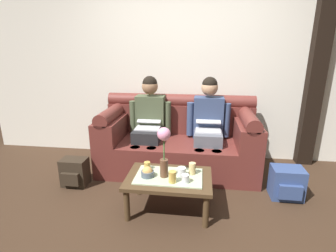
{
  "coord_description": "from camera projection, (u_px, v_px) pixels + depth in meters",
  "views": [
    {
      "loc": [
        0.29,
        -2.03,
        1.56
      ],
      "look_at": [
        -0.09,
        0.8,
        0.69
      ],
      "focal_mm": 27.44,
      "sensor_mm": 36.0,
      "label": 1
    }
  ],
  "objects": [
    {
      "name": "snack_bowl",
      "position": [
        148.0,
        173.0,
        2.48
      ],
      "size": [
        0.13,
        0.13,
        0.1
      ],
      "color": "#4C5666",
      "rests_on": "coffee_table"
    },
    {
      "name": "flower_vase",
      "position": [
        164.0,
        146.0,
        2.4
      ],
      "size": [
        0.13,
        0.13,
        0.5
      ],
      "color": "brown",
      "rests_on": "coffee_table"
    },
    {
      "name": "cup_far_center",
      "position": [
        182.0,
        172.0,
        2.49
      ],
      "size": [
        0.08,
        0.08,
        0.09
      ],
      "primitive_type": "cylinder",
      "color": "silver",
      "rests_on": "coffee_table"
    },
    {
      "name": "cup_far_left",
      "position": [
        172.0,
        177.0,
        2.36
      ],
      "size": [
        0.07,
        0.07,
        0.11
      ],
      "primitive_type": "cylinder",
      "color": "gold",
      "rests_on": "coffee_table"
    },
    {
      "name": "cup_near_right",
      "position": [
        185.0,
        178.0,
        2.37
      ],
      "size": [
        0.07,
        0.07,
        0.08
      ],
      "primitive_type": "cylinder",
      "color": "silver",
      "rests_on": "coffee_table"
    },
    {
      "name": "timber_pillar",
      "position": [
        318.0,
        57.0,
        3.27
      ],
      "size": [
        0.2,
        0.2,
        2.9
      ],
      "primitive_type": "cube",
      "color": "black",
      "rests_on": "ground_plane"
    },
    {
      "name": "person_right",
      "position": [
        208.0,
        122.0,
        3.28
      ],
      "size": [
        0.56,
        0.67,
        1.22
      ],
      "color": "#595B66",
      "rests_on": "ground_plane"
    },
    {
      "name": "backpack_right",
      "position": [
        287.0,
        183.0,
        2.76
      ],
      "size": [
        0.33,
        0.29,
        0.34
      ],
      "color": "#33477A",
      "rests_on": "ground_plane"
    },
    {
      "name": "cup_near_left",
      "position": [
        192.0,
        168.0,
        2.52
      ],
      "size": [
        0.07,
        0.07,
        0.11
      ],
      "primitive_type": "cylinder",
      "color": "#DBB77A",
      "rests_on": "coffee_table"
    },
    {
      "name": "person_left",
      "position": [
        149.0,
        120.0,
        3.38
      ],
      "size": [
        0.56,
        0.67,
        1.22
      ],
      "color": "#232326",
      "rests_on": "ground_plane"
    },
    {
      "name": "coffee_table",
      "position": [
        169.0,
        181.0,
        2.52
      ],
      "size": [
        0.83,
        0.56,
        0.37
      ],
      "color": "#47331E",
      "rests_on": "ground_plane"
    },
    {
      "name": "cup_far_right",
      "position": [
        147.0,
        166.0,
        2.63
      ],
      "size": [
        0.06,
        0.06,
        0.08
      ],
      "primitive_type": "cylinder",
      "color": "gold",
      "rests_on": "coffee_table"
    },
    {
      "name": "ground_plane",
      "position": [
        166.0,
        221.0,
        2.41
      ],
      "size": [
        14.0,
        14.0,
        0.0
      ],
      "primitive_type": "plane",
      "color": "#382619"
    },
    {
      "name": "couch",
      "position": [
        178.0,
        141.0,
        3.41
      ],
      "size": [
        2.0,
        0.88,
        0.96
      ],
      "color": "maroon",
      "rests_on": "ground_plane"
    },
    {
      "name": "back_wall_patterned",
      "position": [
        182.0,
        57.0,
        3.61
      ],
      "size": [
        6.0,
        0.12,
        2.9
      ],
      "primitive_type": "cube",
      "color": "silver",
      "rests_on": "ground_plane"
    },
    {
      "name": "backpack_left",
      "position": [
        75.0,
        172.0,
        3.02
      ],
      "size": [
        0.29,
        0.25,
        0.33
      ],
      "color": "#2D2319",
      "rests_on": "ground_plane"
    }
  ]
}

